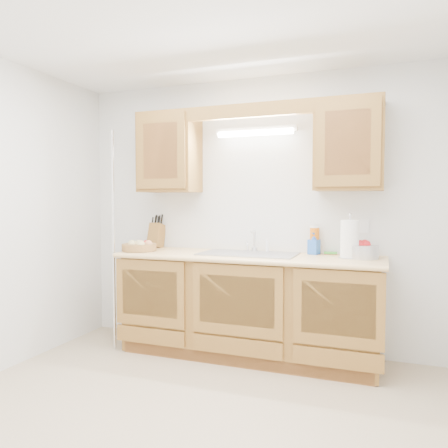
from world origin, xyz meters
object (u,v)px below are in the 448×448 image
at_px(fruit_basket, 139,246).
at_px(apple_bowl, 360,250).
at_px(knife_block, 156,235).
at_px(paper_towel, 350,240).

relative_size(fruit_basket, apple_bowl, 1.32).
bearing_deg(knife_block, paper_towel, -4.52).
bearing_deg(paper_towel, knife_block, 173.20).
distance_m(fruit_basket, knife_block, 0.34).
distance_m(fruit_basket, apple_bowl, 1.97).
height_order(knife_block, apple_bowl, knife_block).
height_order(paper_towel, apple_bowl, paper_towel).
bearing_deg(fruit_basket, paper_towel, 3.09).
height_order(fruit_basket, apple_bowl, apple_bowl).
bearing_deg(apple_bowl, paper_towel, -140.51).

